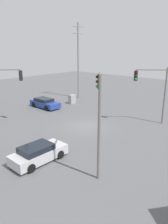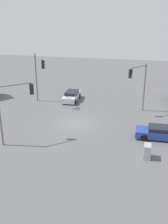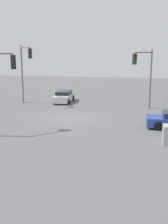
# 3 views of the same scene
# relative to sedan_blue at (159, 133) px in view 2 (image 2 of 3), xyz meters

# --- Properties ---
(ground_plane) EXTENTS (80.00, 80.00, 0.00)m
(ground_plane) POSITION_rel_sedan_blue_xyz_m (-1.86, -9.18, -0.65)
(ground_plane) COLOR #5B5B5E
(sedan_blue) EXTENTS (1.99, 4.58, 1.31)m
(sedan_blue) POSITION_rel_sedan_blue_xyz_m (0.00, 0.00, 0.00)
(sedan_blue) COLOR #233D93
(sedan_blue) RESTS_ON ground_plane
(sedan_silver) EXTENTS (4.23, 1.91, 1.31)m
(sedan_silver) POSITION_rel_sedan_blue_xyz_m (-9.74, -11.61, -0.01)
(sedan_silver) COLOR silver
(sedan_silver) RESTS_ON ground_plane
(traffic_signal_main) EXTENTS (2.77, 2.29, 6.63)m
(traffic_signal_main) POSITION_rel_sedan_blue_xyz_m (-7.57, -15.44, 3.84)
(traffic_signal_main) COLOR slate
(traffic_signal_main) RESTS_ON ground_plane
(traffic_signal_cross) EXTENTS (2.38, 2.04, 6.12)m
(traffic_signal_cross) POSITION_rel_sedan_blue_xyz_m (-6.81, -2.41, 3.48)
(traffic_signal_cross) COLOR slate
(traffic_signal_cross) RESTS_ON ground_plane
(traffic_signal_aux) EXTENTS (2.35, 2.80, 6.10)m
(traffic_signal_aux) POSITION_rel_sedan_blue_xyz_m (3.69, -13.86, 3.51)
(traffic_signal_aux) COLOR slate
(traffic_signal_aux) RESTS_ON ground_plane
(electrical_cabinet) EXTENTS (1.01, 0.61, 1.31)m
(electrical_cabinet) POSITION_rel_sedan_blue_xyz_m (4.18, -1.18, 0.00)
(electrical_cabinet) COLOR #9EA0A3
(electrical_cabinet) RESTS_ON ground_plane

